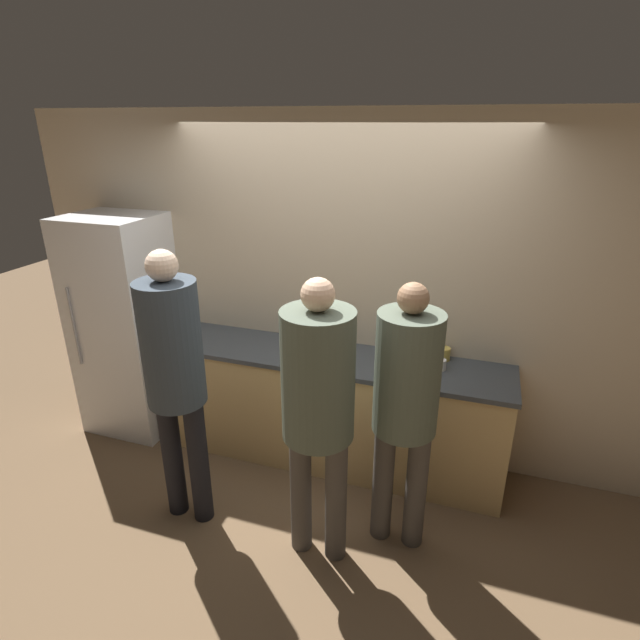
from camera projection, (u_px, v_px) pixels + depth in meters
ground_plane at (314, 481)px, 3.73m from camera, size 14.00×14.00×0.00m
wall_back at (340, 292)px, 3.78m from camera, size 5.20×0.06×2.60m
counter at (328, 407)px, 3.85m from camera, size 2.66×0.60×0.90m
refrigerator at (126, 326)px, 4.15m from camera, size 0.70×0.65×1.84m
person_left at (174, 368)px, 3.02m from camera, size 0.36×0.36×1.85m
person_center at (318, 397)px, 2.74m from camera, size 0.40×0.40×1.78m
person_right at (406, 396)px, 2.85m from camera, size 0.37×0.37×1.73m
fruit_bowl at (315, 350)px, 3.64m from camera, size 0.29×0.29×0.14m
utensil_crock at (425, 353)px, 3.53m from camera, size 0.13×0.13×0.31m
bottle_red at (326, 333)px, 3.83m from camera, size 0.07×0.07×0.22m
cup_yellow at (444, 354)px, 3.59m from camera, size 0.09×0.09×0.09m
cup_white at (440, 365)px, 3.45m from camera, size 0.08×0.08×0.08m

